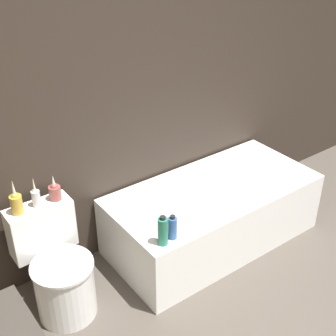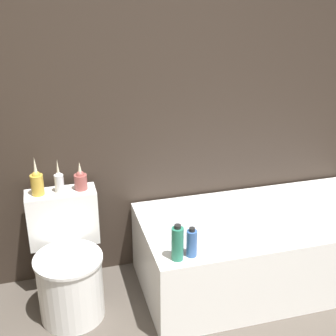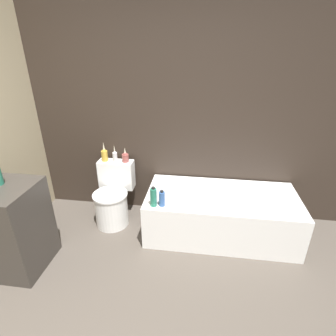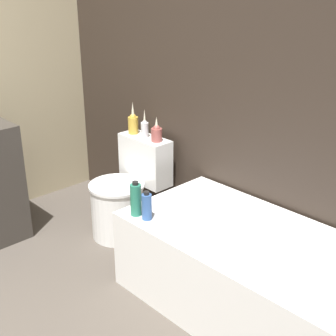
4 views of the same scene
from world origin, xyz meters
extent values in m
cube|color=#332821|center=(0.00, 2.06, 1.30)|extent=(6.40, 0.06, 2.60)
cube|color=white|center=(0.65, 1.61, 0.25)|extent=(1.66, 0.80, 0.50)
cube|color=#B7BCC6|center=(0.65, 1.61, 0.50)|extent=(1.46, 0.60, 0.01)
cylinder|color=white|center=(-0.64, 1.60, 0.20)|extent=(0.39, 0.39, 0.40)
cylinder|color=white|center=(-0.64, 1.60, 0.41)|extent=(0.41, 0.41, 0.02)
cube|color=white|center=(-0.64, 1.88, 0.54)|extent=(0.43, 0.18, 0.36)
cylinder|color=gold|center=(-0.77, 1.88, 0.78)|extent=(0.08, 0.08, 0.13)
sphere|color=gold|center=(-0.77, 1.88, 0.85)|extent=(0.05, 0.05, 0.05)
cone|color=beige|center=(-0.77, 1.88, 0.90)|extent=(0.03, 0.03, 0.12)
cylinder|color=silver|center=(-0.64, 1.88, 0.77)|extent=(0.06, 0.06, 0.11)
sphere|color=silver|center=(-0.64, 1.88, 0.83)|extent=(0.04, 0.04, 0.04)
cone|color=beige|center=(-0.64, 1.88, 0.88)|extent=(0.02, 0.02, 0.10)
cylinder|color=#994C47|center=(-0.51, 1.88, 0.77)|extent=(0.08, 0.08, 0.10)
sphere|color=#994C47|center=(-0.51, 1.88, 0.81)|extent=(0.05, 0.05, 0.05)
cone|color=beige|center=(-0.51, 1.88, 0.86)|extent=(0.03, 0.03, 0.09)
cylinder|color=#267259|center=(-0.06, 1.30, 0.60)|extent=(0.07, 0.07, 0.20)
cylinder|color=black|center=(-0.06, 1.30, 0.71)|extent=(0.04, 0.04, 0.02)
cylinder|color=#335999|center=(0.03, 1.31, 0.58)|extent=(0.06, 0.06, 0.16)
cylinder|color=black|center=(0.03, 1.31, 0.67)|extent=(0.03, 0.03, 0.02)
camera|label=1|loc=(-1.43, -0.62, 2.46)|focal=50.00mm
camera|label=2|loc=(-0.68, -0.77, 2.01)|focal=50.00mm
camera|label=3|loc=(0.41, -0.93, 2.00)|focal=28.00mm
camera|label=4|loc=(1.87, -0.27, 1.83)|focal=50.00mm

